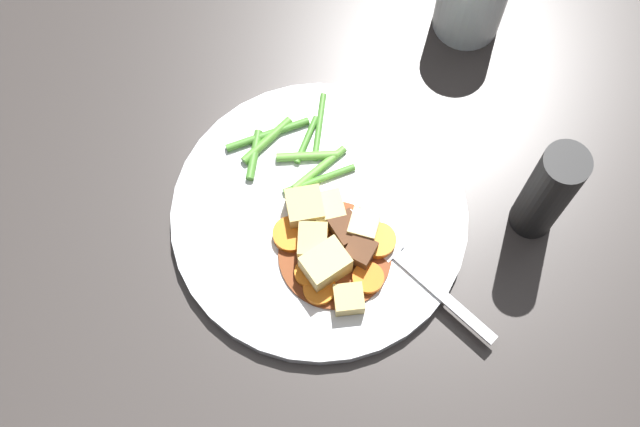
% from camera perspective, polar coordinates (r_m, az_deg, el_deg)
% --- Properties ---
extents(ground_plane, '(3.00, 3.00, 0.00)m').
position_cam_1_polar(ground_plane, '(0.78, -0.00, -0.39)').
color(ground_plane, '#383330').
extents(dinner_plate, '(0.28, 0.28, 0.01)m').
position_cam_1_polar(dinner_plate, '(0.78, -0.00, -0.20)').
color(dinner_plate, white).
rests_on(dinner_plate, ground_plane).
extents(stew_sauce, '(0.10, 0.10, 0.00)m').
position_cam_1_polar(stew_sauce, '(0.76, 1.08, -2.83)').
color(stew_sauce, brown).
rests_on(stew_sauce, dinner_plate).
extents(carrot_slice_0, '(0.04, 0.04, 0.01)m').
position_cam_1_polar(carrot_slice_0, '(0.74, 0.02, -5.20)').
color(carrot_slice_0, orange).
rests_on(carrot_slice_0, dinner_plate).
extents(carrot_slice_1, '(0.04, 0.04, 0.01)m').
position_cam_1_polar(carrot_slice_1, '(0.75, 3.36, -4.47)').
color(carrot_slice_1, orange).
rests_on(carrot_slice_1, dinner_plate).
extents(carrot_slice_2, '(0.04, 0.04, 0.01)m').
position_cam_1_polar(carrot_slice_2, '(0.76, 4.04, -1.89)').
color(carrot_slice_2, orange).
rests_on(carrot_slice_2, dinner_plate).
extents(carrot_slice_3, '(0.04, 0.04, 0.01)m').
position_cam_1_polar(carrot_slice_3, '(0.75, -0.75, -4.13)').
color(carrot_slice_3, orange).
rests_on(carrot_slice_3, dinner_plate).
extents(carrot_slice_4, '(0.04, 0.04, 0.01)m').
position_cam_1_polar(carrot_slice_4, '(0.76, -0.56, -1.06)').
color(carrot_slice_4, orange).
rests_on(carrot_slice_4, dinner_plate).
extents(carrot_slice_5, '(0.04, 0.04, 0.01)m').
position_cam_1_polar(carrot_slice_5, '(0.76, -1.96, -1.46)').
color(carrot_slice_5, orange).
rests_on(carrot_slice_5, dinner_plate).
extents(potato_chunk_0, '(0.04, 0.04, 0.03)m').
position_cam_1_polar(potato_chunk_0, '(0.76, -1.00, 0.24)').
color(potato_chunk_0, '#DBBC6B').
rests_on(potato_chunk_0, dinner_plate).
extents(potato_chunk_1, '(0.03, 0.03, 0.03)m').
position_cam_1_polar(potato_chunk_1, '(0.75, 3.05, -0.96)').
color(potato_chunk_1, '#EAD68C').
rests_on(potato_chunk_1, dinner_plate).
extents(potato_chunk_2, '(0.03, 0.03, 0.03)m').
position_cam_1_polar(potato_chunk_2, '(0.75, -0.47, -2.01)').
color(potato_chunk_2, '#DBBC6B').
rests_on(potato_chunk_2, dinner_plate).
extents(potato_chunk_3, '(0.03, 0.03, 0.02)m').
position_cam_1_polar(potato_chunk_3, '(0.74, 2.03, -5.89)').
color(potato_chunk_3, '#DBBC6B').
rests_on(potato_chunk_3, dinner_plate).
extents(potato_chunk_4, '(0.03, 0.03, 0.02)m').
position_cam_1_polar(potato_chunk_4, '(0.76, 0.58, 0.26)').
color(potato_chunk_4, '#E5CC7A').
rests_on(potato_chunk_4, dinner_plate).
extents(potato_chunk_5, '(0.05, 0.05, 0.03)m').
position_cam_1_polar(potato_chunk_5, '(0.74, 0.42, -3.57)').
color(potato_chunk_5, '#E5CC7A').
rests_on(potato_chunk_5, dinner_plate).
extents(meat_chunk_0, '(0.03, 0.03, 0.02)m').
position_cam_1_polar(meat_chunk_0, '(0.75, 2.83, -2.67)').
color(meat_chunk_0, '#56331E').
rests_on(meat_chunk_0, dinner_plate).
extents(meat_chunk_1, '(0.04, 0.03, 0.02)m').
position_cam_1_polar(meat_chunk_1, '(0.75, 1.86, -1.18)').
color(meat_chunk_1, '#56331E').
rests_on(meat_chunk_1, dinner_plate).
extents(green_bean_0, '(0.05, 0.05, 0.01)m').
position_cam_1_polar(green_bean_0, '(0.78, -0.08, 3.11)').
color(green_bean_0, '#66AD42').
rests_on(green_bean_0, dinner_plate).
extents(green_bean_1, '(0.07, 0.01, 0.01)m').
position_cam_1_polar(green_bean_1, '(0.80, -0.02, 5.98)').
color(green_bean_1, '#4C8E33').
rests_on(green_bean_1, dinner_plate).
extents(green_bean_2, '(0.05, 0.02, 0.01)m').
position_cam_1_polar(green_bean_2, '(0.80, -0.88, 5.08)').
color(green_bean_2, '#4C8E33').
rests_on(green_bean_2, dinner_plate).
extents(green_bean_3, '(0.03, 0.07, 0.01)m').
position_cam_1_polar(green_bean_3, '(0.78, -0.08, 2.35)').
color(green_bean_3, '#4C8E33').
rests_on(green_bean_3, dinner_plate).
extents(green_bean_4, '(0.05, 0.02, 0.01)m').
position_cam_1_polar(green_bean_4, '(0.79, -4.50, 4.03)').
color(green_bean_4, '#4C8E33').
rests_on(green_bean_4, dinner_plate).
extents(green_bean_5, '(0.05, 0.05, 0.01)m').
position_cam_1_polar(green_bean_5, '(0.80, -3.61, 5.03)').
color(green_bean_5, '#599E38').
rests_on(green_bean_5, dinner_plate).
extents(green_bean_6, '(0.01, 0.06, 0.01)m').
position_cam_1_polar(green_bean_6, '(0.79, -0.85, 3.96)').
color(green_bean_6, '#66AD42').
rests_on(green_bean_6, dinner_plate).
extents(green_bean_7, '(0.04, 0.08, 0.01)m').
position_cam_1_polar(green_bean_7, '(0.80, -3.56, 5.44)').
color(green_bean_7, '#4C8E33').
rests_on(green_bean_7, dinner_plate).
extents(fork, '(0.13, 0.14, 0.00)m').
position_cam_1_polar(fork, '(0.76, 6.51, -3.90)').
color(fork, silver).
rests_on(fork, dinner_plate).
extents(pepper_mill, '(0.04, 0.04, 0.13)m').
position_cam_1_polar(pepper_mill, '(0.75, 15.39, 1.48)').
color(pepper_mill, black).
rests_on(pepper_mill, ground_plane).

